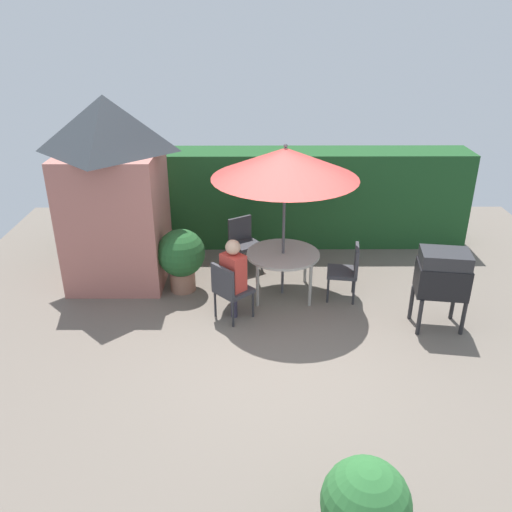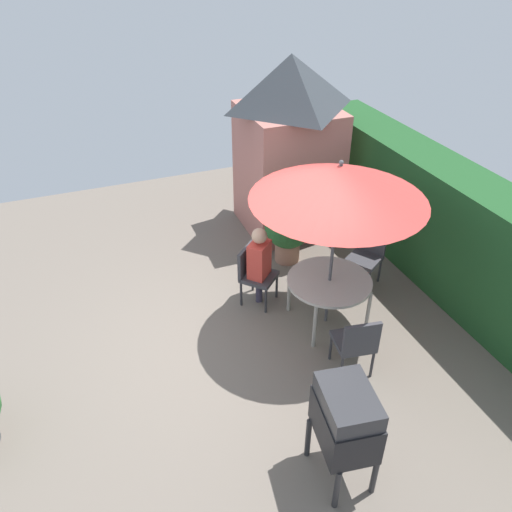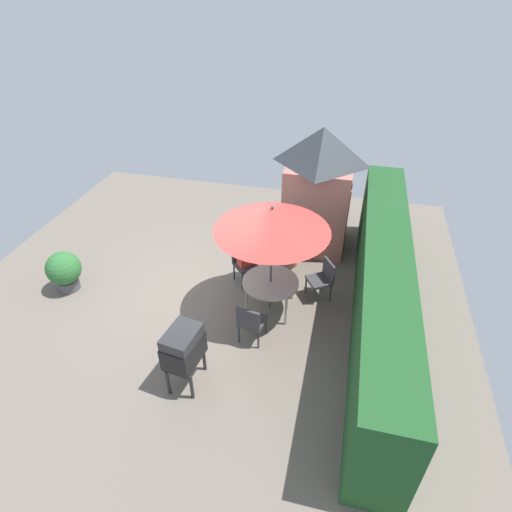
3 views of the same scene
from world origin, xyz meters
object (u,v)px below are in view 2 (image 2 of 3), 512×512
(chair_near_shed, at_px, (254,271))
(person_in_red, at_px, (259,258))
(chair_toward_hedge, at_px, (367,253))
(chair_far_side, at_px, (356,342))
(patio_table, at_px, (329,283))
(potted_plant_by_grill, at_px, (288,228))
(garden_shed, at_px, (289,145))
(bbq_grill, at_px, (346,419))
(patio_umbrella, at_px, (339,183))

(chair_near_shed, xyz_separation_m, person_in_red, (0.06, 0.06, 0.26))
(chair_toward_hedge, bearing_deg, chair_far_side, -35.34)
(chair_near_shed, distance_m, chair_far_side, 1.94)
(patio_table, xyz_separation_m, person_in_red, (-0.76, -0.73, 0.12))
(chair_far_side, height_order, person_in_red, person_in_red)
(chair_near_shed, bearing_deg, potted_plant_by_grill, 131.62)
(garden_shed, relative_size, potted_plant_by_grill, 2.90)
(potted_plant_by_grill, bearing_deg, chair_toward_hedge, 42.01)
(bbq_grill, bearing_deg, chair_toward_hedge, 144.41)
(chair_near_shed, height_order, person_in_red, person_in_red)
(garden_shed, height_order, chair_toward_hedge, garden_shed)
(garden_shed, xyz_separation_m, patio_table, (2.73, -0.59, -0.91))
(garden_shed, xyz_separation_m, bbq_grill, (4.92, -1.60, -0.72))
(patio_table, xyz_separation_m, chair_near_shed, (-0.83, -0.79, -0.14))
(chair_far_side, xyz_separation_m, person_in_red, (-1.78, -0.57, 0.26))
(chair_far_side, distance_m, chair_toward_hedge, 2.03)
(garden_shed, bearing_deg, chair_near_shed, -35.90)
(patio_table, xyz_separation_m, patio_umbrella, (-0.00, -0.00, 1.51))
(patio_table, distance_m, patio_umbrella, 1.51)
(patio_table, bearing_deg, potted_plant_by_grill, 175.66)
(bbq_grill, xyz_separation_m, potted_plant_by_grill, (-3.82, 1.13, -0.23))
(patio_table, bearing_deg, chair_far_side, -8.99)
(chair_far_side, relative_size, chair_toward_hedge, 1.00)
(patio_umbrella, distance_m, chair_near_shed, 2.01)
(patio_table, distance_m, potted_plant_by_grill, 1.64)
(garden_shed, xyz_separation_m, chair_toward_hedge, (2.09, 0.42, -1.05))
(bbq_grill, bearing_deg, garden_shed, 161.95)
(patio_umbrella, height_order, chair_far_side, patio_umbrella)
(chair_far_side, distance_m, potted_plant_by_grill, 2.67)
(bbq_grill, height_order, person_in_red, person_in_red)
(patio_umbrella, xyz_separation_m, chair_toward_hedge, (-0.65, 1.02, -1.65))
(bbq_grill, distance_m, person_in_red, 2.96)
(bbq_grill, bearing_deg, patio_umbrella, 155.19)
(chair_far_side, bearing_deg, potted_plant_by_grill, 173.87)
(bbq_grill, xyz_separation_m, chair_far_side, (-1.17, 0.85, -0.33))
(patio_umbrella, distance_m, potted_plant_by_grill, 2.26)
(patio_table, relative_size, bbq_grill, 0.97)
(garden_shed, xyz_separation_m, patio_umbrella, (2.73, -0.59, 0.61))
(patio_umbrella, xyz_separation_m, potted_plant_by_grill, (-1.64, 0.12, -1.56))
(chair_far_side, bearing_deg, garden_shed, 168.64)
(chair_far_side, height_order, chair_toward_hedge, same)
(chair_far_side, xyz_separation_m, potted_plant_by_grill, (-2.65, 0.28, 0.09))
(chair_far_side, bearing_deg, person_in_red, -162.26)
(patio_umbrella, xyz_separation_m, chair_near_shed, (-0.83, -0.79, -1.65))
(patio_table, bearing_deg, patio_umbrella, -93.58)
(patio_umbrella, distance_m, chair_toward_hedge, 2.04)
(chair_toward_hedge, bearing_deg, chair_near_shed, -95.69)
(potted_plant_by_grill, distance_m, person_in_red, 1.23)
(chair_far_side, bearing_deg, bbq_grill, -35.95)
(bbq_grill, bearing_deg, chair_far_side, 144.05)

